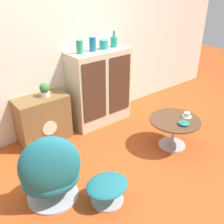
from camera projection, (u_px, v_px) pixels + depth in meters
ground_plane at (138, 170)px, 3.11m from camera, size 12.00×12.00×0.00m
wall_back at (66, 38)px, 3.54m from camera, size 6.40×0.06×2.60m
sideboard at (99, 87)px, 3.91m from camera, size 0.90×0.43×1.12m
tv_console at (43, 119)px, 3.54m from camera, size 0.68×0.38×0.64m
egg_chair at (51, 173)px, 2.54m from camera, size 0.71×0.68×0.79m
ottoman at (107, 187)px, 2.62m from camera, size 0.44×0.38×0.24m
coffee_table at (174, 127)px, 3.42m from camera, size 0.66×0.66×0.40m
vase_leftmost at (80, 47)px, 3.45m from camera, size 0.09×0.09×0.18m
vase_inner_left at (93, 44)px, 3.56m from camera, size 0.09×0.09×0.19m
vase_inner_right at (104, 44)px, 3.68m from camera, size 0.13×0.13×0.13m
vase_rightmost at (114, 41)px, 3.77m from camera, size 0.10×0.10×0.23m
potted_plant at (45, 90)px, 3.39m from camera, size 0.13×0.13×0.18m
teacup at (187, 115)px, 3.42m from camera, size 0.13×0.13×0.06m
bowl at (184, 123)px, 3.25m from camera, size 0.14×0.14×0.04m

